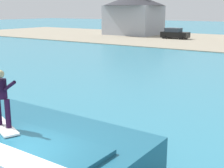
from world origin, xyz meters
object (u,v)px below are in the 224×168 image
Objects in this scene: house_with_chimney at (134,12)px; surfer at (2,95)px; surfboard at (3,126)px; wave_crest at (15,148)px; car_near_shore at (175,34)px.

surfer is at bearing -63.03° from house_with_chimney.
surfboard is at bearing -63.12° from house_with_chimney.
surfboard is at bearing -136.96° from wave_crest.
surfer is at bearing -72.30° from car_near_shore.
surfer is at bearing -118.00° from wave_crest.
surfer is at bearing -9.71° from surfboard.
wave_crest is 4.77× the size of surfer.
car_near_shore is (-14.06, 43.46, 0.32)m from wave_crest.
wave_crest is 0.70× the size of house_with_chimney.
surfer is 53.51m from house_with_chimney.
house_with_chimney reaches higher than surfboard.
surfer reaches higher than surfboard.
car_near_shore reaches higher than surfboard.
wave_crest is at bearing -62.80° from house_with_chimney.
house_with_chimney reaches higher than surfer.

